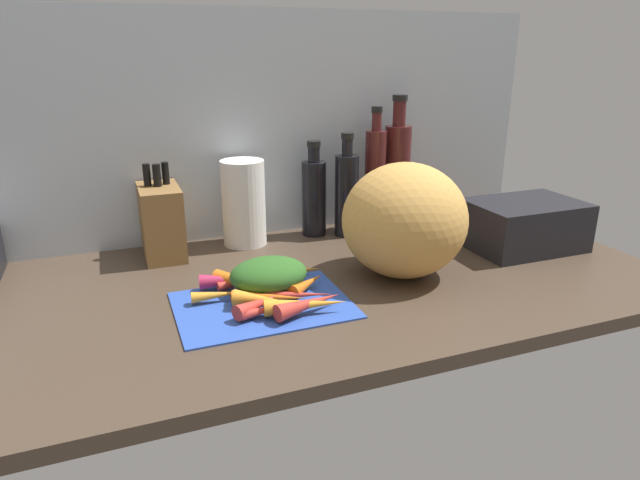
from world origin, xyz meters
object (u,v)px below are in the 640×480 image
Objects in this scene: carrot_8 at (258,304)px; carrot_12 at (309,304)px; carrot_3 at (246,281)px; carrot_6 at (299,295)px; carrot_10 at (218,295)px; bottle_2 at (375,179)px; carrot_9 at (269,297)px; bottle_0 at (314,196)px; carrot_4 at (306,284)px; bottle_1 at (347,193)px; paper_towel_roll at (244,203)px; carrot_7 at (228,280)px; carrot_5 at (267,310)px; knife_block at (161,221)px; carrot_0 at (306,305)px; dish_rack at (525,225)px; carrot_11 at (297,270)px; winter_squash at (404,220)px; cutting_board at (263,304)px; bottle_3 at (397,173)px; carrot_1 at (246,283)px; carrot_2 at (259,300)px.

carrot_8 is 0.76× the size of carrot_12.
carrot_3 is at bearing 116.73° from carrot_12.
carrot_8 reaches higher than carrot_6.
carrot_12 is at bearing -36.90° from carrot_10.
bottle_2 reaches higher than carrot_10.
bottle_0 is (25.10, 40.61, 9.12)cm from carrot_9.
carrot_10 is at bearing 174.63° from carrot_4.
carrot_6 is 0.49× the size of bottle_1.
paper_towel_roll is at bearing -177.45° from bottle_0.
bottle_1 is at bearing 54.12° from carrot_4.
carrot_7 is (-3.88, 0.53, 0.66)cm from carrot_3.
carrot_7 reaches higher than carrot_9.
carrot_12 is 47.12cm from paper_towel_roll.
carrot_5 is 46.06cm from knife_block.
dish_rack is (66.92, 16.55, 3.74)cm from carrot_0.
carrot_11 is 26.89cm from winter_squash.
carrot_12 is at bearing -88.93° from carrot_6.
carrot_12 reaches higher than carrot_3.
carrot_3 is 1.23× the size of carrot_5.
carrot_11 is at bearing 44.75° from cutting_board.
winter_squash is at bearing -76.06° from bottle_0.
carrot_10 is at bearing 159.64° from carrot_6.
paper_towel_roll is (-1.27, 40.26, 9.51)cm from carrot_6.
carrot_4 is 0.29× the size of bottle_3.
carrot_10 reaches higher than carrot_3.
bottle_3 reaches higher than bottle_2.
carrot_1 is at bearing -130.28° from bottle_0.
bottle_0 is at bearing 67.55° from carrot_0.
carrot_0 is 18.73cm from carrot_3.
bottle_3 is (51.31, 38.53, 15.59)cm from cutting_board.
paper_towel_roll is at bearing 91.71° from carrot_12.
carrot_10 is at bearing -112.57° from paper_towel_roll.
paper_towel_roll reaches higher than carrot_10.
carrot_11 is (4.07, 12.67, 0.06)cm from carrot_6.
dish_rack is at bearing 8.39° from carrot_2.
cutting_board is at bearing -133.65° from bottle_1.
bottle_1 reaches higher than carrot_12.
bottle_3 reaches higher than carrot_6.
bottle_0 is (14.83, 28.49, 9.33)cm from carrot_11.
carrot_5 is at bearing -62.33° from carrot_8.
carrot_5 is at bearing -88.73° from carrot_3.
paper_towel_roll reaches higher than carrot_9.
carrot_2 is 67.79cm from bottle_3.
paper_towel_roll reaches higher than cutting_board.
bottle_2 is (44.22, 42.58, 13.32)cm from carrot_5.
carrot_8 is 4.01cm from carrot_9.
dish_rack reaches higher than carrot_7.
carrot_10 is 82.07cm from dish_rack.
knife_block is 1.03× the size of paper_towel_roll.
bottle_2 is 0.93× the size of bottle_3.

